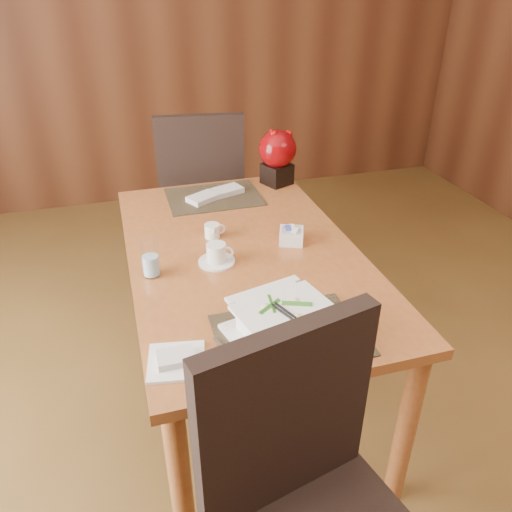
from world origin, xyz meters
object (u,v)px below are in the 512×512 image
object	(u,v)px
soup_setting	(284,325)
creamer_jug	(212,231)
near_chair	(312,509)
dining_table	(244,271)
berry_decor	(277,154)
far_chair	(202,188)
sugar_caddy	(291,236)
bread_plate	(176,362)
coffee_cup	(216,255)
water_glass	(150,258)

from	to	relation	value
soup_setting	creamer_jug	xyz separation A→B (m)	(-0.07, 0.72, -0.03)
near_chair	dining_table	bearing A→B (deg)	71.14
berry_decor	far_chair	distance (m)	0.60
dining_table	berry_decor	bearing A→B (deg)	60.91
berry_decor	near_chair	bearing A→B (deg)	-105.49
sugar_caddy	bread_plate	xyz separation A→B (m)	(-0.56, -0.59, -0.02)
coffee_cup	berry_decor	size ratio (longest dim) A/B	0.50
dining_table	sugar_caddy	distance (m)	0.24
near_chair	far_chair	distance (m)	2.05
dining_table	berry_decor	xyz separation A→B (m)	(0.35, 0.64, 0.26)
sugar_caddy	far_chair	world-z (taller)	far_chair
bread_plate	near_chair	bearing A→B (deg)	-60.27
dining_table	water_glass	bearing A→B (deg)	-167.80
water_glass	sugar_caddy	size ratio (longest dim) A/B	1.58
creamer_jug	soup_setting	bearing A→B (deg)	-86.57
water_glass	near_chair	bearing A→B (deg)	-74.05
coffee_cup	creamer_jug	distance (m)	0.21
coffee_cup	water_glass	distance (m)	0.25
dining_table	far_chair	size ratio (longest dim) A/B	1.41
water_glass	near_chair	distance (m)	1.00
dining_table	sugar_caddy	xyz separation A→B (m)	(0.21, 0.01, 0.13)
soup_setting	near_chair	xyz separation A→B (m)	(-0.08, -0.45, -0.21)
creamer_jug	berry_decor	size ratio (longest dim) A/B	0.29
dining_table	soup_setting	world-z (taller)	soup_setting
near_chair	water_glass	bearing A→B (deg)	92.91
dining_table	near_chair	size ratio (longest dim) A/B	1.41
water_glass	far_chair	xyz separation A→B (m)	(0.40, 1.12, -0.23)
coffee_cup	water_glass	size ratio (longest dim) A/B	0.94
soup_setting	sugar_caddy	xyz separation A→B (m)	(0.23, 0.58, -0.03)
berry_decor	far_chair	bearing A→B (deg)	129.39
berry_decor	far_chair	world-z (taller)	far_chair
coffee_cup	near_chair	distance (m)	0.97
near_chair	creamer_jug	bearing A→B (deg)	76.49
creamer_jug	far_chair	size ratio (longest dim) A/B	0.08
soup_setting	bread_plate	world-z (taller)	soup_setting
soup_setting	far_chair	distance (m)	1.62
soup_setting	creamer_jug	bearing A→B (deg)	81.87
dining_table	near_chair	distance (m)	1.02
dining_table	berry_decor	size ratio (longest dim) A/B	5.32
berry_decor	dining_table	bearing A→B (deg)	-119.09
near_chair	soup_setting	bearing A→B (deg)	67.05
soup_setting	berry_decor	distance (m)	1.27
far_chair	soup_setting	bearing A→B (deg)	96.79
dining_table	creamer_jug	world-z (taller)	creamer_jug
dining_table	bread_plate	size ratio (longest dim) A/B	9.24
berry_decor	bread_plate	world-z (taller)	berry_decor
creamer_jug	berry_decor	xyz separation A→B (m)	(0.45, 0.49, 0.13)
water_glass	berry_decor	size ratio (longest dim) A/B	0.53
dining_table	creamer_jug	bearing A→B (deg)	122.22
water_glass	berry_decor	world-z (taller)	berry_decor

